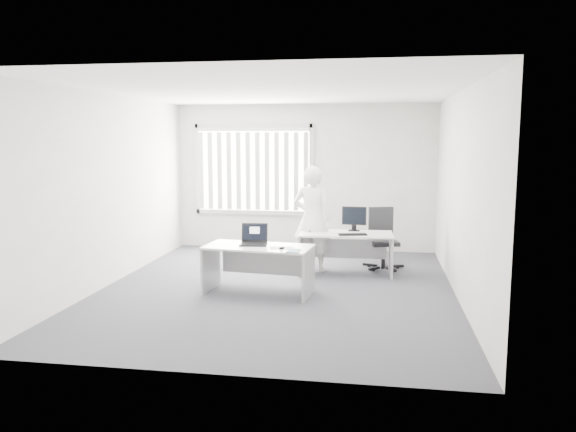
% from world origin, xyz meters
% --- Properties ---
extents(ground, '(6.00, 6.00, 0.00)m').
position_xyz_m(ground, '(0.00, 0.00, 0.00)').
color(ground, '#4D4D54').
rests_on(ground, ground).
extents(wall_back, '(5.00, 0.02, 2.80)m').
position_xyz_m(wall_back, '(0.00, 3.00, 1.40)').
color(wall_back, beige).
rests_on(wall_back, ground).
extents(wall_front, '(5.00, 0.02, 2.80)m').
position_xyz_m(wall_front, '(0.00, -3.00, 1.40)').
color(wall_front, beige).
rests_on(wall_front, ground).
extents(wall_left, '(0.02, 6.00, 2.80)m').
position_xyz_m(wall_left, '(-2.50, 0.00, 1.40)').
color(wall_left, beige).
rests_on(wall_left, ground).
extents(wall_right, '(0.02, 6.00, 2.80)m').
position_xyz_m(wall_right, '(2.50, 0.00, 1.40)').
color(wall_right, beige).
rests_on(wall_right, ground).
extents(ceiling, '(5.00, 6.00, 0.02)m').
position_xyz_m(ceiling, '(0.00, 0.00, 2.80)').
color(ceiling, white).
rests_on(ceiling, wall_back).
extents(window, '(2.32, 0.06, 1.76)m').
position_xyz_m(window, '(-1.00, 2.96, 1.55)').
color(window, '#B4B4B0').
rests_on(window, wall_back).
extents(blinds, '(2.20, 0.10, 1.50)m').
position_xyz_m(blinds, '(-1.00, 2.90, 1.52)').
color(blinds, silver).
rests_on(blinds, wall_back).
extents(desk_near, '(1.54, 0.85, 0.67)m').
position_xyz_m(desk_near, '(-0.22, -0.25, 0.48)').
color(desk_near, silver).
rests_on(desk_near, ground).
extents(desk_far, '(1.48, 0.74, 0.67)m').
position_xyz_m(desk_far, '(0.92, 1.06, 0.48)').
color(desk_far, silver).
rests_on(desk_far, ground).
extents(office_chair, '(0.71, 0.71, 1.01)m').
position_xyz_m(office_chair, '(1.50, 1.58, 0.31)').
color(office_chair, black).
rests_on(office_chair, ground).
extents(person, '(0.68, 0.49, 1.72)m').
position_xyz_m(person, '(0.36, 1.22, 0.86)').
color(person, white).
rests_on(person, ground).
extents(laptop, '(0.40, 0.36, 0.29)m').
position_xyz_m(laptop, '(-0.30, -0.20, 0.82)').
color(laptop, black).
rests_on(laptop, desk_near).
extents(paper_sheet, '(0.37, 0.30, 0.00)m').
position_xyz_m(paper_sheet, '(0.13, -0.35, 0.67)').
color(paper_sheet, white).
rests_on(paper_sheet, desk_near).
extents(mouse, '(0.06, 0.10, 0.04)m').
position_xyz_m(mouse, '(0.14, -0.40, 0.69)').
color(mouse, silver).
rests_on(mouse, paper_sheet).
extents(booklet, '(0.18, 0.24, 0.01)m').
position_xyz_m(booklet, '(0.32, -0.54, 0.68)').
color(booklet, white).
rests_on(booklet, desk_near).
extents(keyboard, '(0.46, 0.23, 0.02)m').
position_xyz_m(keyboard, '(1.03, 0.88, 0.68)').
color(keyboard, black).
rests_on(keyboard, desk_far).
extents(monitor, '(0.40, 0.15, 0.39)m').
position_xyz_m(monitor, '(1.04, 1.28, 0.86)').
color(monitor, black).
rests_on(monitor, desk_far).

